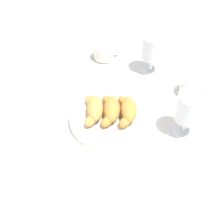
% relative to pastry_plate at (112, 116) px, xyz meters
% --- Properties ---
extents(ground_plane, '(2.20, 2.20, 0.00)m').
position_rel_pastry_plate_xyz_m(ground_plane, '(0.02, 0.02, -0.01)').
color(ground_plane, silver).
extents(pastry_plate, '(0.26, 0.26, 0.02)m').
position_rel_pastry_plate_xyz_m(pastry_plate, '(0.00, 0.00, 0.00)').
color(pastry_plate, silver).
rests_on(pastry_plate, ground_plane).
extents(croissant_large, '(0.13, 0.09, 0.04)m').
position_rel_pastry_plate_xyz_m(croissant_large, '(0.01, -0.05, 0.03)').
color(croissant_large, '#CC893D').
rests_on(croissant_large, pastry_plate).
extents(croissant_small, '(0.13, 0.09, 0.04)m').
position_rel_pastry_plate_xyz_m(croissant_small, '(-0.00, 0.00, 0.03)').
color(croissant_small, '#CC893D').
rests_on(croissant_small, pastry_plate).
extents(croissant_extra, '(0.13, 0.09, 0.04)m').
position_rel_pastry_plate_xyz_m(croissant_extra, '(-0.01, 0.05, 0.03)').
color(croissant_extra, '#D6994C').
rests_on(croissant_extra, pastry_plate).
extents(coffee_cup_near, '(0.14, 0.14, 0.06)m').
position_rel_pastry_plate_xyz_m(coffee_cup_near, '(0.28, 0.11, 0.01)').
color(coffee_cup_near, silver).
rests_on(coffee_cup_near, ground_plane).
extents(coffee_cup_far, '(0.14, 0.14, 0.06)m').
position_rel_pastry_plate_xyz_m(coffee_cup_far, '(0.18, -0.22, 0.01)').
color(coffee_cup_far, silver).
rests_on(coffee_cup_far, ground_plane).
extents(juice_glass_left, '(0.08, 0.08, 0.14)m').
position_rel_pastry_plate_xyz_m(juice_glass_left, '(0.01, -0.21, 0.08)').
color(juice_glass_left, white).
rests_on(juice_glass_left, ground_plane).
extents(juice_glass_right, '(0.08, 0.08, 0.14)m').
position_rel_pastry_plate_xyz_m(juice_glass_right, '(0.27, -0.07, 0.08)').
color(juice_glass_right, white).
rests_on(juice_glass_right, ground_plane).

